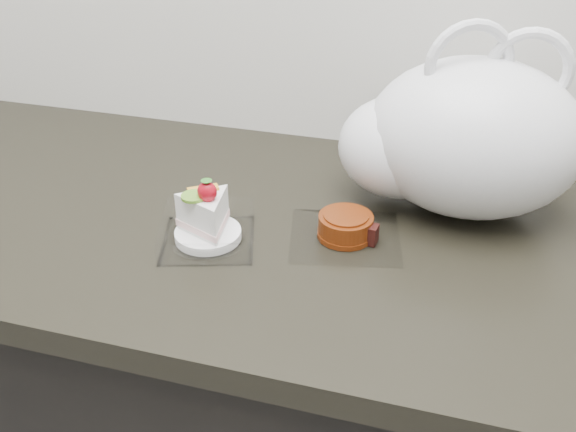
{
  "coord_description": "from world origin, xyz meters",
  "views": [
    {
      "loc": [
        0.21,
        0.89,
        1.41
      ],
      "look_at": [
        -0.0,
        1.64,
        0.94
      ],
      "focal_mm": 40.0,
      "sensor_mm": 36.0,
      "label": 1
    }
  ],
  "objects": [
    {
      "name": "counter",
      "position": [
        0.0,
        1.69,
        0.45
      ],
      "size": [
        2.04,
        0.64,
        0.9
      ],
      "color": "black",
      "rests_on": "ground"
    },
    {
      "name": "plastic_bag",
      "position": [
        0.21,
        1.8,
        1.02
      ],
      "size": [
        0.4,
        0.32,
        0.29
      ],
      "rotation": [
        0.0,
        0.0,
        0.24
      ],
      "color": "white",
      "rests_on": "counter"
    },
    {
      "name": "mooncake_wrap",
      "position": [
        0.08,
        1.67,
        0.92
      ],
      "size": [
        0.19,
        0.18,
        0.04
      ],
      "rotation": [
        0.0,
        0.0,
        0.39
      ],
      "color": "white",
      "rests_on": "counter"
    },
    {
      "name": "cake_tray",
      "position": [
        -0.11,
        1.61,
        0.93
      ],
      "size": [
        0.16,
        0.16,
        0.1
      ],
      "rotation": [
        0.0,
        0.0,
        0.3
      ],
      "color": "white",
      "rests_on": "counter"
    }
  ]
}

